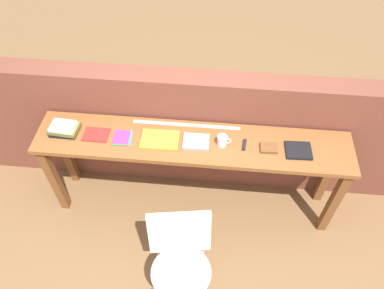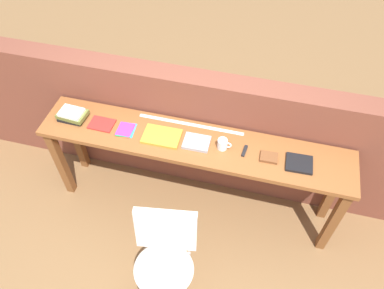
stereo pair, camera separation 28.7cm
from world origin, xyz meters
name	(u,v)px [view 2 (the right image)]	position (x,y,z in m)	size (l,w,h in m)	color
ground_plane	(185,229)	(0.00, 0.00, 0.00)	(40.00, 40.00, 0.00)	brown
brick_wall_back	(203,132)	(0.00, 0.64, 0.62)	(6.00, 0.20, 1.25)	brown
sideboard	(194,153)	(0.00, 0.30, 0.74)	(2.50, 0.44, 0.88)	brown
chair_white_moulded	(165,256)	(-0.01, -0.51, 0.53)	(0.51, 0.52, 0.89)	silver
book_stack_leftmost	(72,115)	(-1.03, 0.30, 0.92)	(0.24, 0.17, 0.08)	black
magazine_cycling	(102,124)	(-0.77, 0.29, 0.89)	(0.20, 0.15, 0.01)	red
pamphlet_pile_colourful	(126,130)	(-0.56, 0.28, 0.89)	(0.15, 0.17, 0.01)	#3399D8
book_open_centre	(162,136)	(-0.25, 0.28, 0.89)	(0.30, 0.20, 0.02)	gold
book_grey_hardcover	(197,142)	(0.03, 0.29, 0.89)	(0.20, 0.16, 0.03)	#9E9EA3
mug	(223,144)	(0.23, 0.29, 0.92)	(0.11, 0.08, 0.09)	white
multitool_folded	(245,151)	(0.40, 0.30, 0.89)	(0.02, 0.11, 0.02)	black
leather_journal_brown	(269,157)	(0.59, 0.28, 0.89)	(0.13, 0.10, 0.02)	brown
book_repair_rightmost	(299,163)	(0.81, 0.28, 0.89)	(0.20, 0.17, 0.02)	black
ruler_metal_back_edge	(191,124)	(-0.07, 0.47, 0.88)	(0.87, 0.03, 0.00)	silver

